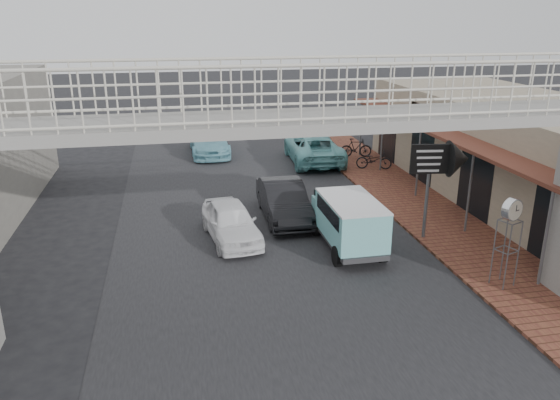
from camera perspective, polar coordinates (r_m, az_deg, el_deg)
name	(u,v)px	position (r m, az deg, el deg)	size (l,w,h in m)	color
ground	(275,263)	(16.85, -0.51, -6.57)	(120.00, 120.00, 0.00)	black
road_strip	(275,263)	(16.85, -0.51, -6.55)	(10.00, 60.00, 0.01)	black
sidewalk	(428,214)	(21.47, 15.21, -1.37)	(3.00, 40.00, 0.10)	brown
shophouse_row	(525,152)	(24.03, 24.20, 4.63)	(7.20, 18.00, 4.00)	gray
footbridge	(309,209)	(12.02, 3.05, -0.90)	(16.40, 2.40, 6.34)	gray
white_hatchback	(231,222)	(18.37, -5.15, -2.26)	(1.51, 3.76, 1.28)	white
dark_sedan	(284,201)	(20.14, 0.38, -0.07)	(1.48, 4.25, 1.40)	black
angkot_curb	(313,148)	(28.07, 3.52, 5.45)	(2.47, 5.35, 1.49)	#6DBBBC
angkot_far	(209,141)	(30.04, -7.44, 6.16)	(1.99, 4.90, 1.42)	#72B5C5
angkot_van	(349,217)	(17.53, 7.22, -1.77)	(1.65, 3.55, 1.74)	black
motorcycle_near	(374,160)	(26.83, 9.79, 4.15)	(0.59, 1.70, 0.89)	black
motorcycle_far	(356,148)	(28.94, 7.94, 5.43)	(0.47, 1.66, 1.00)	black
street_clock	(511,214)	(15.77, 23.02, -1.34)	(0.65, 0.62, 2.53)	#59595B
arrow_sign	(455,160)	(18.51, 17.84, 4.01)	(1.97, 1.28, 3.31)	#59595B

